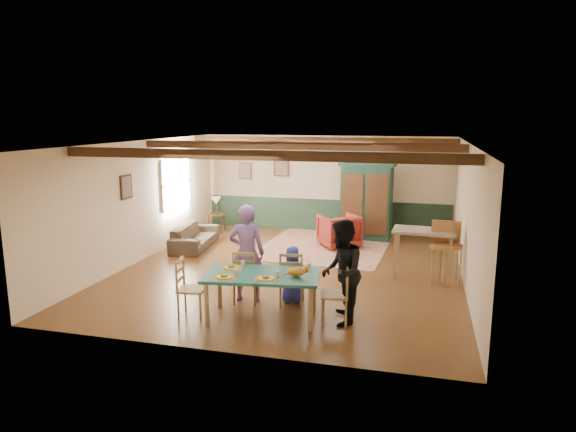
% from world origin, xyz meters
% --- Properties ---
extents(floor, '(8.00, 8.00, 0.00)m').
position_xyz_m(floor, '(0.00, 0.00, 0.00)').
color(floor, '#502E16').
rests_on(floor, ground).
extents(wall_back, '(7.00, 0.02, 2.70)m').
position_xyz_m(wall_back, '(0.00, 4.00, 1.35)').
color(wall_back, beige).
rests_on(wall_back, floor).
extents(wall_left, '(0.02, 8.00, 2.70)m').
position_xyz_m(wall_left, '(-3.50, 0.00, 1.35)').
color(wall_left, beige).
rests_on(wall_left, floor).
extents(wall_right, '(0.02, 8.00, 2.70)m').
position_xyz_m(wall_right, '(3.50, 0.00, 1.35)').
color(wall_right, beige).
rests_on(wall_right, floor).
extents(ceiling, '(7.00, 8.00, 0.02)m').
position_xyz_m(ceiling, '(0.00, 0.00, 2.70)').
color(ceiling, white).
rests_on(ceiling, wall_back).
extents(wainscot_back, '(6.95, 0.03, 0.90)m').
position_xyz_m(wainscot_back, '(0.00, 3.98, 0.45)').
color(wainscot_back, '#1A3022').
rests_on(wainscot_back, floor).
extents(ceiling_beam_front, '(6.95, 0.16, 0.16)m').
position_xyz_m(ceiling_beam_front, '(0.00, -2.30, 2.61)').
color(ceiling_beam_front, '#321D0E').
rests_on(ceiling_beam_front, ceiling).
extents(ceiling_beam_mid, '(6.95, 0.16, 0.16)m').
position_xyz_m(ceiling_beam_mid, '(0.00, 0.40, 2.61)').
color(ceiling_beam_mid, '#321D0E').
rests_on(ceiling_beam_mid, ceiling).
extents(ceiling_beam_back, '(6.95, 0.16, 0.16)m').
position_xyz_m(ceiling_beam_back, '(0.00, 3.00, 2.61)').
color(ceiling_beam_back, '#321D0E').
rests_on(ceiling_beam_back, ceiling).
extents(window_left, '(0.06, 1.60, 1.30)m').
position_xyz_m(window_left, '(-3.47, 1.70, 1.55)').
color(window_left, white).
rests_on(window_left, wall_left).
extents(picture_left_wall, '(0.04, 0.42, 0.52)m').
position_xyz_m(picture_left_wall, '(-3.47, -0.60, 1.75)').
color(picture_left_wall, gray).
rests_on(picture_left_wall, wall_left).
extents(picture_back_a, '(0.45, 0.04, 0.55)m').
position_xyz_m(picture_back_a, '(-1.30, 3.97, 1.80)').
color(picture_back_a, gray).
rests_on(picture_back_a, wall_back).
extents(picture_back_b, '(0.38, 0.04, 0.48)m').
position_xyz_m(picture_back_b, '(-2.40, 3.97, 1.65)').
color(picture_back_b, gray).
rests_on(picture_back_b, wall_back).
extents(dining_table, '(1.94, 1.25, 0.76)m').
position_xyz_m(dining_table, '(0.22, -2.72, 0.38)').
color(dining_table, '#1C5952').
rests_on(dining_table, floor).
extents(dining_chair_far_left, '(0.48, 0.50, 0.96)m').
position_xyz_m(dining_chair_far_left, '(-0.28, -2.06, 0.48)').
color(dining_chair_far_left, '#9B7E4D').
rests_on(dining_chair_far_left, floor).
extents(dining_chair_far_right, '(0.48, 0.50, 0.96)m').
position_xyz_m(dining_chair_far_right, '(0.52, -1.95, 0.48)').
color(dining_chair_far_right, '#9B7E4D').
rests_on(dining_chair_far_right, floor).
extents(dining_chair_end_left, '(0.50, 0.48, 0.96)m').
position_xyz_m(dining_chair_end_left, '(-0.93, -2.88, 0.48)').
color(dining_chair_end_left, '#9B7E4D').
rests_on(dining_chair_end_left, floor).
extents(dining_chair_end_right, '(0.50, 0.48, 0.96)m').
position_xyz_m(dining_chair_end_right, '(1.37, -2.56, 0.48)').
color(dining_chair_end_right, '#9B7E4D').
rests_on(dining_chair_end_right, floor).
extents(person_man, '(0.69, 0.50, 1.74)m').
position_xyz_m(person_man, '(-0.29, -1.98, 0.87)').
color(person_man, '#825C9E').
rests_on(person_man, floor).
extents(person_woman, '(0.74, 0.89, 1.67)m').
position_xyz_m(person_woman, '(1.47, -2.55, 0.83)').
color(person_woman, black).
rests_on(person_woman, floor).
extents(person_child, '(0.54, 0.39, 1.01)m').
position_xyz_m(person_child, '(0.51, -1.87, 0.51)').
color(person_child, '#263399').
rests_on(person_child, floor).
extents(cat, '(0.38, 0.19, 0.18)m').
position_xyz_m(cat, '(0.78, -2.74, 0.85)').
color(cat, orange).
rests_on(cat, dining_table).
extents(place_setting_near_left, '(0.44, 0.36, 0.11)m').
position_xyz_m(place_setting_near_left, '(-0.30, -3.05, 0.81)').
color(place_setting_near_left, yellow).
rests_on(place_setting_near_left, dining_table).
extents(place_setting_near_center, '(0.44, 0.36, 0.11)m').
position_xyz_m(place_setting_near_center, '(0.35, -2.96, 0.81)').
color(place_setting_near_center, yellow).
rests_on(place_setting_near_center, dining_table).
extents(place_setting_far_left, '(0.44, 0.36, 0.11)m').
position_xyz_m(place_setting_far_left, '(-0.37, -2.55, 0.81)').
color(place_setting_far_left, yellow).
rests_on(place_setting_far_left, dining_table).
extents(place_setting_far_right, '(0.44, 0.36, 0.11)m').
position_xyz_m(place_setting_far_right, '(0.73, -2.39, 0.81)').
color(place_setting_far_right, yellow).
rests_on(place_setting_far_right, dining_table).
extents(area_rug, '(3.26, 3.80, 0.01)m').
position_xyz_m(area_rug, '(0.33, 2.19, 0.01)').
color(area_rug, '#CBB593').
rests_on(area_rug, floor).
extents(armoire, '(1.50, 0.72, 2.05)m').
position_xyz_m(armoire, '(1.23, 3.25, 1.02)').
color(armoire, black).
rests_on(armoire, floor).
extents(armchair, '(1.24, 1.25, 0.83)m').
position_xyz_m(armchair, '(0.68, 2.21, 0.41)').
color(armchair, '#541210').
rests_on(armchair, floor).
extents(sofa, '(1.00, 2.02, 0.56)m').
position_xyz_m(sofa, '(-2.81, 1.28, 0.28)').
color(sofa, '#3C3025').
rests_on(sofa, floor).
extents(end_table, '(0.47, 0.47, 0.52)m').
position_xyz_m(end_table, '(-2.93, 3.00, 0.26)').
color(end_table, '#321D0E').
rests_on(end_table, floor).
extents(table_lamp, '(0.30, 0.30, 0.48)m').
position_xyz_m(table_lamp, '(-2.93, 3.00, 0.76)').
color(table_lamp, tan).
rests_on(table_lamp, end_table).
extents(counter_table, '(1.25, 0.77, 1.01)m').
position_xyz_m(counter_table, '(2.71, 0.12, 0.50)').
color(counter_table, '#B6A88D').
rests_on(counter_table, floor).
extents(bar_stool_left, '(0.46, 0.50, 1.24)m').
position_xyz_m(bar_stool_left, '(3.05, -0.19, 0.62)').
color(bar_stool_left, '#B27645').
rests_on(bar_stool_left, floor).
extents(bar_stool_right, '(0.48, 0.52, 1.20)m').
position_xyz_m(bar_stool_right, '(3.23, -0.05, 0.60)').
color(bar_stool_right, '#B27645').
rests_on(bar_stool_right, floor).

